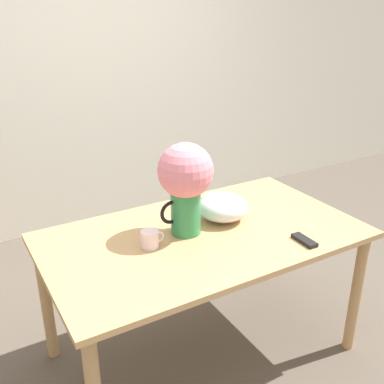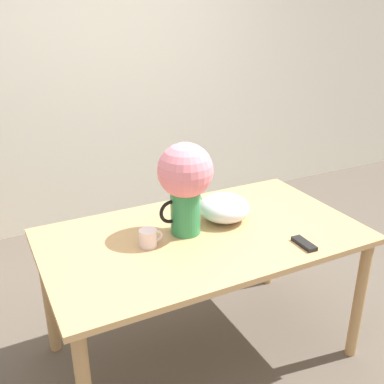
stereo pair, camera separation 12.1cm
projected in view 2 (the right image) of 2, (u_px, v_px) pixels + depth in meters
ground_plane at (208, 336)px, 2.66m from camera, size 12.00×12.00×0.00m
wall_back at (102, 73)px, 3.68m from camera, size 8.00×0.05×2.60m
table at (203, 249)px, 2.29m from camera, size 1.59×0.91×0.75m
flower_vase at (185, 180)px, 2.16m from camera, size 0.28×0.27×0.47m
coffee_mug at (149, 238)px, 2.13m from camera, size 0.12×0.09×0.08m
white_bowl at (224, 208)px, 2.38m from camera, size 0.27×0.27×0.14m
remote_control at (304, 244)px, 2.14m from camera, size 0.05×0.14×0.02m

